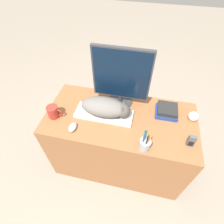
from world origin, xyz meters
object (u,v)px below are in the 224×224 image
Objects in this scene: keyboard at (104,114)px; baseball at (193,116)px; coffee_mug at (54,112)px; computer_mouse at (73,127)px; cat at (106,107)px; phone at (191,141)px; pen_cup at (145,144)px; book_stack at (167,111)px; monitor at (121,77)px.

baseball reaches higher than keyboard.
coffee_mug reaches higher than keyboard.
cat is at bearing 40.05° from computer_mouse.
computer_mouse is at bearing -176.99° from phone.
coffee_mug is at bearing 169.55° from pen_cup.
book_stack is (0.48, 0.13, -0.06)m from cat.
coffee_mug is (-0.49, -0.28, -0.22)m from monitor.
keyboard is at bearing 168.01° from phone.
cat is 1.87× the size of pen_cup.
coffee_mug is 0.76m from pen_cup.
book_stack is (-0.17, 0.27, -0.02)m from phone.
phone is at bearing -11.99° from keyboard.
baseball is at bearing 10.83° from coffee_mug.
keyboard is 0.33m from monitor.
monitor reaches higher than cat.
coffee_mug reaches higher than baseball.
baseball is at bearing -6.06° from book_stack.
coffee_mug is (-0.41, -0.10, -0.04)m from cat.
keyboard is 0.27m from computer_mouse.
baseball is (0.61, -0.07, -0.23)m from monitor.
phone is 0.32m from book_stack.
keyboard is 0.43m from pen_cup.
computer_mouse is 1.26× the size of baseball.
pen_cup is at bearing -35.63° from cat.
book_stack reaches higher than keyboard.
pen_cup is (0.33, -0.24, -0.05)m from cat.
monitor is (0.08, 0.18, 0.17)m from cat.
pen_cup reaches higher than cat.
keyboard is 4.64× the size of phone.
pen_cup reaches higher than baseball.
cat reaches higher than baseball.
monitor is at bearing 67.02° from cat.
monitor is at bearing 121.10° from pen_cup.
phone is at bearing -58.59° from book_stack.
pen_cup is (0.56, -0.05, 0.03)m from computer_mouse.
monitor is 0.61m from coffee_mug.
coffee_mug is 1.63× the size of baseball.
pen_cup is at bearing -33.88° from keyboard.
coffee_mug reaches higher than computer_mouse.
cat is at bearing 167.61° from phone.
pen_cup is 0.40m from book_stack.
cat is 0.43m from coffee_mug.
book_stack is (0.50, 0.13, 0.02)m from keyboard.
pen_cup is at bearing -10.45° from coffee_mug.
pen_cup reaches higher than coffee_mug.
monitor is at bearing 61.35° from keyboard.
cat is at bearing -112.98° from monitor.
pen_cup reaches higher than computer_mouse.
coffee_mug is 0.59× the size of pen_cup.
coffee_mug is 1.23× the size of phone.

